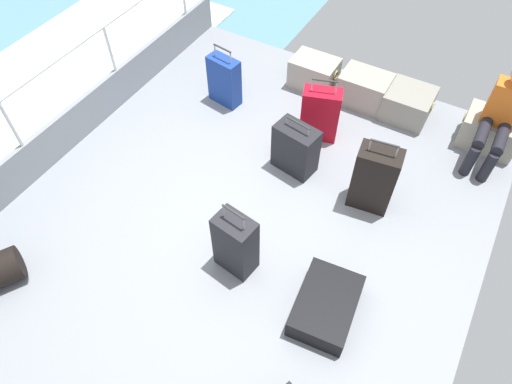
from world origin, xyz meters
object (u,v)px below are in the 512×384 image
object	(u,v)px
cargo_crate_3	(491,131)
suitcase_2	(296,149)
cargo_crate_2	(408,104)
suitcase_5	(374,179)
suitcase_1	(224,81)
passenger_seated	(501,115)
cargo_crate_1	(364,89)
suitcase_4	(320,114)
suitcase_0	(236,244)
cargo_crate_0	(314,73)
suitcase_3	(326,305)

from	to	relation	value
cargo_crate_3	suitcase_2	xyz separation A→B (m)	(-1.70, -1.38, 0.09)
cargo_crate_2	suitcase_5	world-z (taller)	suitcase_5
suitcase_1	passenger_seated	bearing A→B (deg)	12.50
cargo_crate_1	suitcase_5	xyz separation A→B (m)	(0.62, -1.42, 0.17)
cargo_crate_3	suitcase_4	size ratio (longest dim) A/B	0.82
cargo_crate_3	suitcase_4	distance (m)	1.87
cargo_crate_1	cargo_crate_3	distance (m)	1.46
suitcase_0	cargo_crate_3	bearing A→B (deg)	59.09
suitcase_1	cargo_crate_2	bearing A→B (deg)	22.78
cargo_crate_1	suitcase_0	size ratio (longest dim) A/B	0.75
cargo_crate_0	cargo_crate_2	distance (m)	1.19
suitcase_3	suitcase_4	distance (m)	2.15
suitcase_3	suitcase_0	bearing A→B (deg)	178.42
suitcase_1	suitcase_5	size ratio (longest dim) A/B	0.88
suitcase_4	cargo_crate_2	bearing A→B (deg)	47.11
suitcase_1	suitcase_3	world-z (taller)	suitcase_1
suitcase_4	suitcase_1	bearing A→B (deg)	-179.19
suitcase_0	suitcase_1	xyz separation A→B (m)	(-1.30, 1.87, -0.03)
passenger_seated	suitcase_1	xyz separation A→B (m)	(-2.91, -0.64, -0.26)
cargo_crate_0	suitcase_2	bearing A→B (deg)	-72.75
cargo_crate_1	cargo_crate_2	xyz separation A→B (m)	(0.53, 0.02, -0.02)
passenger_seated	suitcase_4	size ratio (longest dim) A/B	1.39
cargo_crate_3	suitcase_5	distance (m)	1.67
cargo_crate_2	cargo_crate_3	world-z (taller)	cargo_crate_3
cargo_crate_0	cargo_crate_2	bearing A→B (deg)	1.68
suitcase_1	suitcase_4	size ratio (longest dim) A/B	0.97
cargo_crate_0	cargo_crate_1	distance (m)	0.65
cargo_crate_2	cargo_crate_0	bearing A→B (deg)	-178.32
cargo_crate_2	suitcase_0	size ratio (longest dim) A/B	0.68
cargo_crate_3	suitcase_3	distance (m)	2.81
passenger_seated	suitcase_2	bearing A→B (deg)	-144.83
cargo_crate_0	suitcase_3	bearing A→B (deg)	-62.64
suitcase_2	suitcase_0	bearing A→B (deg)	-86.37
cargo_crate_1	suitcase_4	bearing A→B (deg)	-105.61
suitcase_1	suitcase_4	xyz separation A→B (m)	(1.22, 0.02, 0.01)
cargo_crate_1	suitcase_3	bearing A→B (deg)	-74.69
suitcase_5	suitcase_1	bearing A→B (deg)	163.66
suitcase_2	suitcase_5	world-z (taller)	suitcase_5
suitcase_0	suitcase_2	xyz separation A→B (m)	(-0.08, 1.32, -0.05)
suitcase_1	suitcase_2	xyz separation A→B (m)	(1.21, -0.55, -0.02)
cargo_crate_3	suitcase_0	bearing A→B (deg)	-120.91
passenger_seated	suitcase_0	bearing A→B (deg)	-122.69
suitcase_0	suitcase_4	world-z (taller)	suitcase_0
suitcase_0	cargo_crate_2	bearing A→B (deg)	75.79
suitcase_2	suitcase_4	size ratio (longest dim) A/B	0.83
suitcase_2	cargo_crate_0	bearing A→B (deg)	107.25
suitcase_1	suitcase_3	xyz separation A→B (m)	(2.19, -1.89, -0.19)
suitcase_4	suitcase_5	xyz separation A→B (m)	(0.85, -0.62, 0.05)
cargo_crate_0	suitcase_3	xyz separation A→B (m)	(1.39, -2.69, -0.08)
cargo_crate_1	suitcase_3	world-z (taller)	cargo_crate_1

